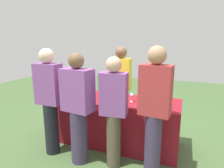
{
  "coord_description": "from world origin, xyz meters",
  "views": [
    {
      "loc": [
        1.12,
        -2.97,
        1.75
      ],
      "look_at": [
        0.0,
        0.0,
        1.04
      ],
      "focal_mm": 31.52,
      "sensor_mm": 36.0,
      "label": 1
    }
  ],
  "objects_px": {
    "wine_bottle_0": "(74,86)",
    "wine_glass_1": "(132,96)",
    "wine_glass_2": "(147,98)",
    "ice_bucket": "(84,88)",
    "wine_bottle_3": "(140,93)",
    "guest_2": "(114,109)",
    "guest_1": "(78,106)",
    "wine_bottle_1": "(106,89)",
    "guest_0": "(50,98)",
    "wine_bottle_4": "(153,93)",
    "wine_bottle_2": "(112,90)",
    "server_pouring": "(121,85)",
    "wine_bottle_5": "(159,93)",
    "guest_3": "(155,108)",
    "wine_glass_0": "(115,95)"
  },
  "relations": [
    {
      "from": "wine_bottle_2",
      "to": "wine_glass_2",
      "type": "distance_m",
      "value": 0.68
    },
    {
      "from": "ice_bucket",
      "to": "wine_bottle_5",
      "type": "bearing_deg",
      "value": 1.74
    },
    {
      "from": "wine_bottle_1",
      "to": "guest_3",
      "type": "height_order",
      "value": "guest_3"
    },
    {
      "from": "wine_bottle_1",
      "to": "guest_3",
      "type": "distance_m",
      "value": 1.24
    },
    {
      "from": "wine_bottle_4",
      "to": "wine_bottle_2",
      "type": "bearing_deg",
      "value": -174.49
    },
    {
      "from": "wine_bottle_0",
      "to": "wine_bottle_3",
      "type": "xyz_separation_m",
      "value": [
        1.25,
        0.01,
        -0.01
      ]
    },
    {
      "from": "guest_2",
      "to": "guest_3",
      "type": "bearing_deg",
      "value": -3.62
    },
    {
      "from": "wine_bottle_0",
      "to": "wine_glass_1",
      "type": "relative_size",
      "value": 2.4
    },
    {
      "from": "wine_bottle_4",
      "to": "guest_1",
      "type": "xyz_separation_m",
      "value": [
        -0.89,
        -0.89,
        -0.05
      ]
    },
    {
      "from": "server_pouring",
      "to": "guest_1",
      "type": "bearing_deg",
      "value": 81.01
    },
    {
      "from": "wine_bottle_1",
      "to": "ice_bucket",
      "type": "xyz_separation_m",
      "value": [
        -0.45,
        -0.0,
        -0.01
      ]
    },
    {
      "from": "wine_glass_1",
      "to": "wine_glass_2",
      "type": "bearing_deg",
      "value": -7.46
    },
    {
      "from": "wine_bottle_1",
      "to": "server_pouring",
      "type": "xyz_separation_m",
      "value": [
        0.14,
        0.42,
        -0.01
      ]
    },
    {
      "from": "wine_bottle_3",
      "to": "guest_0",
      "type": "height_order",
      "value": "guest_0"
    },
    {
      "from": "ice_bucket",
      "to": "guest_0",
      "type": "xyz_separation_m",
      "value": [
        -0.14,
        -0.8,
        0.0
      ]
    },
    {
      "from": "ice_bucket",
      "to": "guest_2",
      "type": "xyz_separation_m",
      "value": [
        0.88,
        -0.77,
        -0.04
      ]
    },
    {
      "from": "wine_bottle_3",
      "to": "guest_2",
      "type": "height_order",
      "value": "guest_2"
    },
    {
      "from": "wine_bottle_1",
      "to": "guest_0",
      "type": "xyz_separation_m",
      "value": [
        -0.59,
        -0.8,
        -0.01
      ]
    },
    {
      "from": "guest_0",
      "to": "wine_bottle_1",
      "type": "bearing_deg",
      "value": 53.91
    },
    {
      "from": "wine_bottle_1",
      "to": "guest_1",
      "type": "bearing_deg",
      "value": -94.57
    },
    {
      "from": "wine_bottle_0",
      "to": "wine_bottle_3",
      "type": "relative_size",
      "value": 1.07
    },
    {
      "from": "guest_2",
      "to": "server_pouring",
      "type": "bearing_deg",
      "value": 98.71
    },
    {
      "from": "wine_bottle_2",
      "to": "wine_bottle_3",
      "type": "distance_m",
      "value": 0.49
    },
    {
      "from": "wine_bottle_0",
      "to": "guest_1",
      "type": "height_order",
      "value": "guest_1"
    },
    {
      "from": "wine_bottle_1",
      "to": "guest_1",
      "type": "height_order",
      "value": "guest_1"
    },
    {
      "from": "wine_bottle_4",
      "to": "wine_bottle_0",
      "type": "bearing_deg",
      "value": -176.44
    },
    {
      "from": "guest_0",
      "to": "guest_3",
      "type": "relative_size",
      "value": 0.97
    },
    {
      "from": "wine_bottle_3",
      "to": "wine_bottle_4",
      "type": "distance_m",
      "value": 0.22
    },
    {
      "from": "wine_bottle_2",
      "to": "guest_1",
      "type": "bearing_deg",
      "value": -103.61
    },
    {
      "from": "wine_glass_2",
      "to": "ice_bucket",
      "type": "xyz_separation_m",
      "value": [
        -1.23,
        0.25,
        -0.0
      ]
    },
    {
      "from": "wine_bottle_5",
      "to": "server_pouring",
      "type": "relative_size",
      "value": 0.19
    },
    {
      "from": "ice_bucket",
      "to": "guest_0",
      "type": "bearing_deg",
      "value": -100.07
    },
    {
      "from": "wine_bottle_0",
      "to": "wine_bottle_1",
      "type": "height_order",
      "value": "wine_bottle_0"
    },
    {
      "from": "wine_glass_0",
      "to": "server_pouring",
      "type": "bearing_deg",
      "value": 99.66
    },
    {
      "from": "wine_bottle_2",
      "to": "guest_0",
      "type": "height_order",
      "value": "guest_0"
    },
    {
      "from": "guest_2",
      "to": "wine_bottle_1",
      "type": "bearing_deg",
      "value": 114.02
    },
    {
      "from": "wine_bottle_4",
      "to": "wine_bottle_3",
      "type": "bearing_deg",
      "value": -158.01
    },
    {
      "from": "wine_bottle_5",
      "to": "wine_glass_2",
      "type": "relative_size",
      "value": 2.17
    },
    {
      "from": "wine_bottle_3",
      "to": "wine_bottle_5",
      "type": "relative_size",
      "value": 0.98
    },
    {
      "from": "guest_1",
      "to": "guest_2",
      "type": "distance_m",
      "value": 0.51
    },
    {
      "from": "wine_glass_0",
      "to": "guest_2",
      "type": "xyz_separation_m",
      "value": [
        0.18,
        -0.54,
        -0.04
      ]
    },
    {
      "from": "wine_glass_0",
      "to": "guest_3",
      "type": "xyz_separation_m",
      "value": [
        0.72,
        -0.53,
        0.04
      ]
    },
    {
      "from": "wine_bottle_2",
      "to": "guest_2",
      "type": "xyz_separation_m",
      "value": [
        0.3,
        -0.74,
        -0.06
      ]
    },
    {
      "from": "wine_bottle_4",
      "to": "guest_2",
      "type": "xyz_separation_m",
      "value": [
        -0.39,
        -0.8,
        -0.05
      ]
    },
    {
      "from": "wine_bottle_3",
      "to": "ice_bucket",
      "type": "xyz_separation_m",
      "value": [
        -1.07,
        0.05,
        -0.01
      ]
    },
    {
      "from": "guest_3",
      "to": "wine_bottle_2",
      "type": "bearing_deg",
      "value": 145.66
    },
    {
      "from": "wine_bottle_0",
      "to": "ice_bucket",
      "type": "distance_m",
      "value": 0.19
    },
    {
      "from": "wine_glass_0",
      "to": "server_pouring",
      "type": "relative_size",
      "value": 0.08
    },
    {
      "from": "wine_bottle_1",
      "to": "wine_bottle_2",
      "type": "relative_size",
      "value": 0.99
    },
    {
      "from": "wine_bottle_1",
      "to": "ice_bucket",
      "type": "distance_m",
      "value": 0.45
    }
  ]
}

